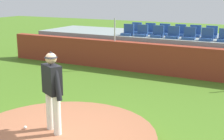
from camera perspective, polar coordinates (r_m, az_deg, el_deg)
The scene contains 18 objects.
pitchers_mound at distance 7.11m, azimuth -9.35°, elevation -12.14°, with size 4.20×4.20×0.24m, color #A16041.
pitcher at distance 6.84m, azimuth -10.71°, elevation -2.87°, with size 0.78×0.47×1.79m.
baseball at distance 7.44m, azimuth -15.36°, elevation -9.93°, with size 0.07×0.07×0.07m, color white.
brick_barrier at distance 12.86m, azimuth 9.40°, elevation 1.84°, with size 15.38×0.40×1.22m, color maroon.
fence_post_left at distance 13.55m, azimuth 0.50°, elevation 7.30°, with size 0.06×0.06×0.97m, color silver.
bleacher_platform at distance 14.76m, azimuth 11.96°, elevation 3.51°, with size 13.75×3.08×1.35m, color gray.
stadium_chair_0 at distance 14.40m, azimuth 2.89°, elevation 6.89°, with size 0.48×0.44×0.50m.
stadium_chair_1 at distance 14.17m, azimuth 5.39°, elevation 6.73°, with size 0.48×0.44×0.50m.
stadium_chair_2 at distance 13.90m, azimuth 8.21°, elevation 6.53°, with size 0.48×0.44×0.50m.
stadium_chair_3 at distance 13.70m, azimuth 10.90°, elevation 6.31°, with size 0.48×0.44×0.50m.
stadium_chair_4 at distance 13.49m, azimuth 13.70°, elevation 6.06°, with size 0.48×0.44×0.50m.
stadium_chair_5 at distance 13.32m, azimuth 16.70°, elevation 5.79°, with size 0.48×0.44×0.50m.
stadium_chair_7 at distance 15.24m, azimuth 4.37°, elevation 7.24°, with size 0.48×0.44×0.50m.
stadium_chair_8 at distance 14.95m, azimuth 6.80°, elevation 7.06°, with size 0.48×0.44×0.50m.
stadium_chair_9 at distance 14.72m, azimuth 9.35°, elevation 6.87°, with size 0.48×0.44×0.50m.
stadium_chair_10 at distance 14.55m, azimuth 12.10°, elevation 6.67°, with size 0.48×0.44×0.50m.
stadium_chair_11 at distance 14.39m, azimuth 14.69°, elevation 6.46°, with size 0.48×0.44×0.50m.
stadium_chair_12 at distance 14.21m, azimuth 17.41°, elevation 6.20°, with size 0.48×0.44×0.50m.
Camera 1 is at (3.95, -5.06, 3.19)m, focal length 50.80 mm.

